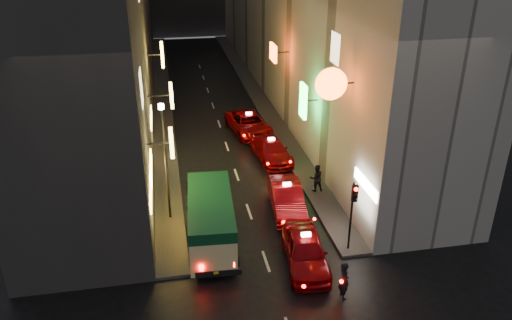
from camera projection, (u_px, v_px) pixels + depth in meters
sidewalk_left at (162, 97)px, 44.90m from camera, size 1.50×52.00×0.15m
sidewalk_right at (255, 92)px, 46.33m from camera, size 1.50×52.00×0.15m
minibus at (211, 216)px, 23.49m from camera, size 2.41×5.98×2.52m
taxi_near at (305, 248)px, 22.36m from camera, size 2.88×5.83×1.96m
taxi_second at (287, 196)px, 26.69m from camera, size 2.79×5.75×1.94m
taxi_third at (271, 148)px, 32.68m from camera, size 2.59×5.23×1.77m
taxi_far at (249, 122)px, 36.82m from camera, size 3.01×5.71×1.90m
pedestrian_crossing at (344, 278)px, 20.33m from camera, size 0.46×0.67×1.94m
pedestrian_sidewalk at (316, 176)px, 28.44m from camera, size 0.69×0.44×1.83m
traffic_light at (353, 203)px, 22.47m from camera, size 0.26×0.43×3.50m
lamp_post at (165, 155)px, 24.68m from camera, size 0.28×0.28×6.22m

